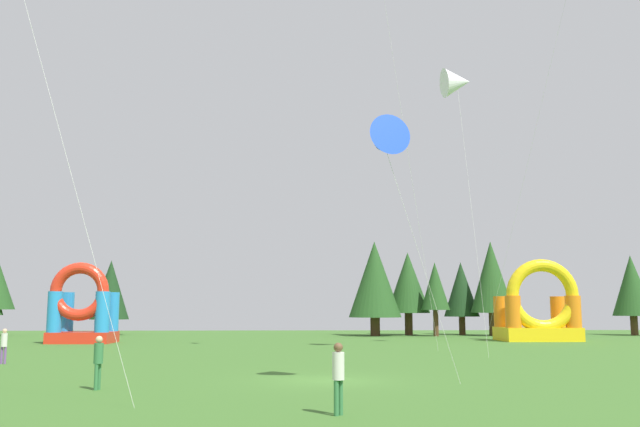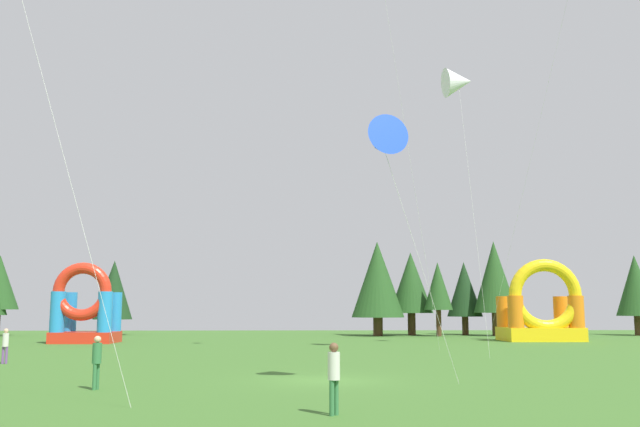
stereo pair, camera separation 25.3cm
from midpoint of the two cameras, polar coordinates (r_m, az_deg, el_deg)
The scene contains 15 objects.
ground_plane at distance 26.69m, azimuth 0.27°, elevation -13.73°, with size 120.00×120.00×0.00m, color #3D6B28.
kite_white_delta at distance 46.17m, azimuth 11.17°, elevation 10.66°, with size 2.04×5.23×18.34m.
kite_blue_delta at distance 25.50m, azimuth 5.01°, elevation 5.99°, with size 3.74×1.93×9.70m.
person_midfield at distance 18.05m, azimuth 1.12°, elevation -13.05°, with size 0.44×0.44×1.83m.
person_near_camera at distance 24.73m, azimuth -18.25°, elevation -11.33°, with size 0.38×0.38×1.79m.
person_left_edge at distance 37.78m, azimuth -24.99°, elevation -9.74°, with size 0.32×0.32×1.72m.
inflatable_blue_arch at distance 57.71m, azimuth -19.32°, elevation -7.81°, with size 4.76×3.97×6.29m.
inflatable_yellow_castle at distance 60.84m, azimuth 17.67°, elevation -7.92°, with size 6.33×4.57×6.79m.
tree_row_5 at distance 74.83m, azimuth -17.15°, elevation -6.10°, with size 3.98×3.98×7.70m.
tree_row_6 at distance 69.46m, azimuth 4.47°, elevation -5.50°, with size 5.29×5.29×9.45m.
tree_row_7 at distance 71.73m, azimuth 7.24°, elevation -5.76°, with size 4.45×4.45×8.49m.
tree_row_8 at distance 69.34m, azimuth 9.45°, elevation -6.02°, with size 2.85×2.85×7.29m.
tree_row_9 at distance 73.60m, azimuth 11.57°, elevation -6.22°, with size 3.67×3.67×7.55m.
tree_row_10 at distance 71.56m, azimuth 13.98°, elevation -5.17°, with size 4.34×4.34×9.49m.
tree_row_11 at distance 77.48m, azimuth 24.44°, elevation -5.49°, with size 4.02×4.02×8.17m.
Camera 1 is at (-1.28, -26.52, 2.71)m, focal length 38.44 mm.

